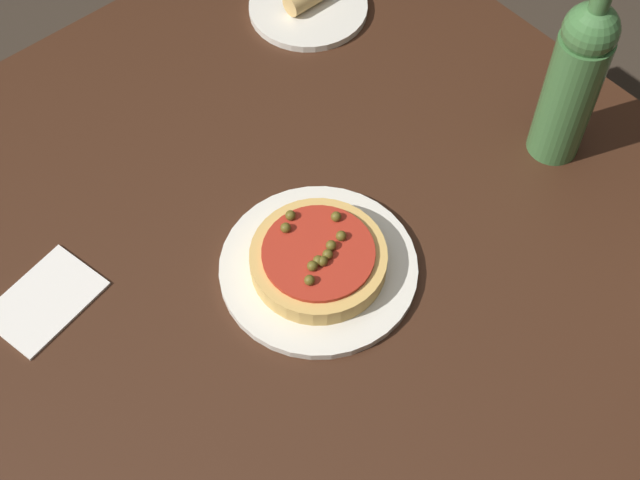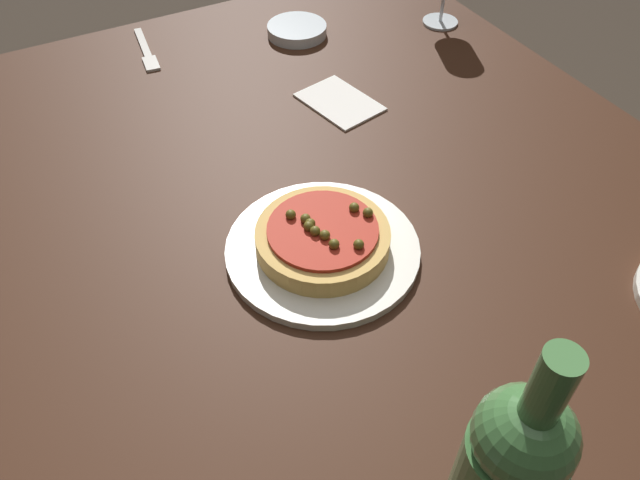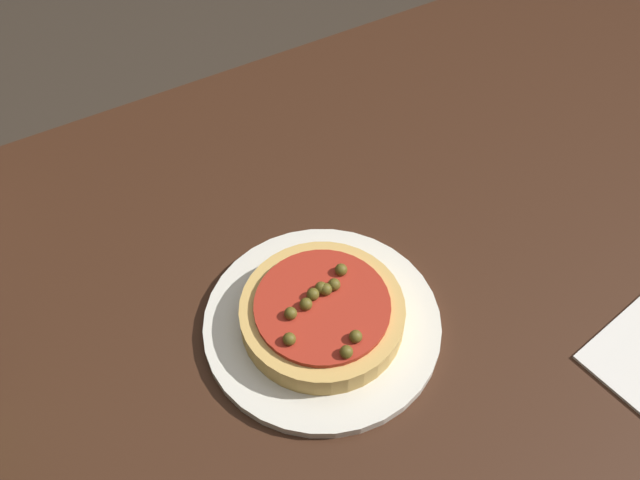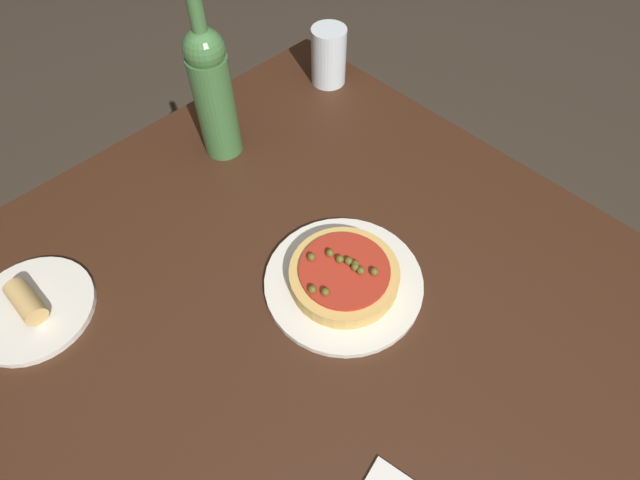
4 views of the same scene
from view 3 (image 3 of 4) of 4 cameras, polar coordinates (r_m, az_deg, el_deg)
name	(u,v)px [view 3 (image 3 of 4)]	position (r m, az deg, el deg)	size (l,w,h in m)	color
dining_table	(426,383)	(0.91, 8.04, -10.72)	(1.33, 1.08, 0.76)	#381E11
dinner_plate	(322,324)	(0.84, 0.17, -6.44)	(0.26, 0.26, 0.01)	silver
pizza	(322,313)	(0.82, 0.17, -5.60)	(0.18, 0.18, 0.05)	tan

